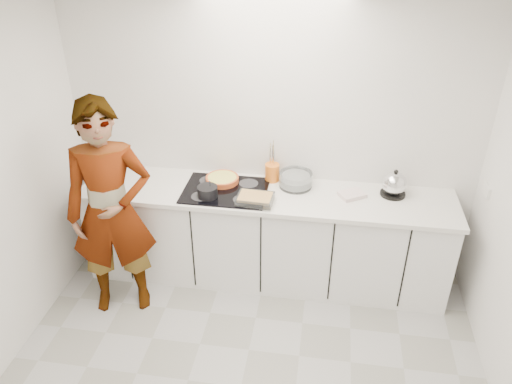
% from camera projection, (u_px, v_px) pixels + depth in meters
% --- Properties ---
extents(ceiling, '(3.60, 3.20, 0.00)m').
position_uv_depth(ceiling, '(232.00, 21.00, 2.34)').
color(ceiling, white).
rests_on(ceiling, wall_back).
extents(wall_back, '(3.60, 0.00, 2.60)m').
position_uv_depth(wall_back, '(271.00, 136.00, 4.36)').
color(wall_back, white).
rests_on(wall_back, ground).
extents(base_cabinets, '(3.20, 0.58, 0.87)m').
position_uv_depth(base_cabinets, '(265.00, 238.00, 4.53)').
color(base_cabinets, white).
rests_on(base_cabinets, floor).
extents(countertop, '(3.24, 0.64, 0.04)m').
position_uv_depth(countertop, '(266.00, 195.00, 4.30)').
color(countertop, white).
rests_on(countertop, base_cabinets).
extents(hob, '(0.72, 0.54, 0.01)m').
position_uv_depth(hob, '(225.00, 190.00, 4.31)').
color(hob, black).
rests_on(hob, countertop).
extents(tart_dish, '(0.39, 0.39, 0.05)m').
position_uv_depth(tart_dish, '(222.00, 179.00, 4.42)').
color(tart_dish, '#CC5324').
rests_on(tart_dish, hob).
extents(saucepan, '(0.19, 0.19, 0.16)m').
position_uv_depth(saucepan, '(208.00, 192.00, 4.19)').
color(saucepan, black).
rests_on(saucepan, hob).
extents(baking_dish, '(0.31, 0.23, 0.06)m').
position_uv_depth(baking_dish, '(255.00, 198.00, 4.12)').
color(baking_dish, silver).
rests_on(baking_dish, hob).
extents(mixing_bowl, '(0.37, 0.37, 0.13)m').
position_uv_depth(mixing_bowl, '(296.00, 180.00, 4.36)').
color(mixing_bowl, silver).
rests_on(mixing_bowl, countertop).
extents(tea_towel, '(0.26, 0.24, 0.03)m').
position_uv_depth(tea_towel, '(352.00, 195.00, 4.23)').
color(tea_towel, white).
rests_on(tea_towel, countertop).
extents(kettle, '(0.25, 0.25, 0.24)m').
position_uv_depth(kettle, '(394.00, 184.00, 4.21)').
color(kettle, black).
rests_on(kettle, countertop).
extents(utensil_crock, '(0.14, 0.14, 0.16)m').
position_uv_depth(utensil_crock, '(272.00, 172.00, 4.44)').
color(utensil_crock, orange).
rests_on(utensil_crock, countertop).
extents(cook, '(0.79, 0.63, 1.88)m').
position_uv_depth(cook, '(111.00, 212.00, 3.97)').
color(cook, white).
rests_on(cook, floor).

